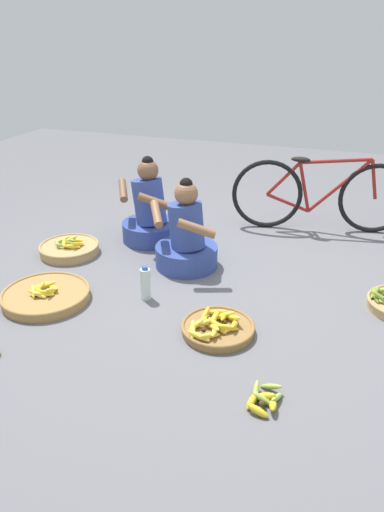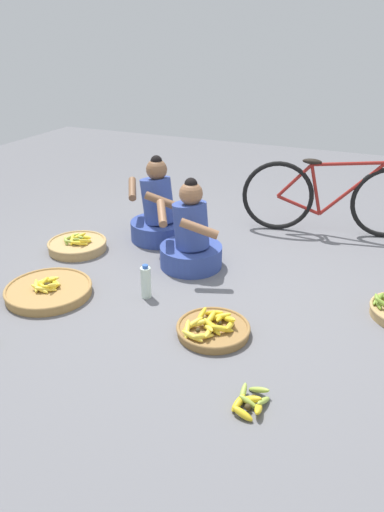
{
  "view_description": "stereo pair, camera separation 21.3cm",
  "coord_description": "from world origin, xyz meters",
  "views": [
    {
      "loc": [
        1.05,
        -3.14,
        1.84
      ],
      "look_at": [
        0.0,
        -0.2,
        0.35
      ],
      "focal_mm": 34.1,
      "sensor_mm": 36.0,
      "label": 1
    },
    {
      "loc": [
        1.25,
        -3.06,
        1.84
      ],
      "look_at": [
        0.0,
        -0.2,
        0.35
      ],
      "focal_mm": 34.1,
      "sensor_mm": 36.0,
      "label": 2
    }
  ],
  "objects": [
    {
      "name": "banana_basket_near_vendor",
      "position": [
        -1.29,
        0.18,
        0.05
      ],
      "size": [
        0.53,
        0.53,
        0.16
      ],
      "color": "tan",
      "rests_on": "ground"
    },
    {
      "name": "water_bottle",
      "position": [
        -0.32,
        -0.31,
        0.12
      ],
      "size": [
        0.08,
        0.08,
        0.26
      ],
      "color": "silver",
      "rests_on": "ground"
    },
    {
      "name": "ground_plane",
      "position": [
        0.0,
        0.0,
        0.0
      ],
      "size": [
        10.0,
        10.0,
        0.0
      ],
      "primitive_type": "plane",
      "color": "slate"
    },
    {
      "name": "vendor_woman_behind",
      "position": [
        -0.74,
        0.69,
        0.26
      ],
      "size": [
        0.67,
        0.54,
        0.8
      ],
      "color": "#334793",
      "rests_on": "ground"
    },
    {
      "name": "banana_basket_front_center",
      "position": [
        -1.01,
        -0.58,
        0.04
      ],
      "size": [
        0.65,
        0.65,
        0.15
      ],
      "color": "#A87F47",
      "rests_on": "ground"
    },
    {
      "name": "vendor_woman_front",
      "position": [
        -0.23,
        0.3,
        0.24
      ],
      "size": [
        0.68,
        0.54,
        0.76
      ],
      "color": "#334793",
      "rests_on": "ground"
    },
    {
      "name": "banana_basket_front_right",
      "position": [
        0.31,
        -0.56,
        0.04
      ],
      "size": [
        0.49,
        0.49,
        0.14
      ],
      "color": "olive",
      "rests_on": "ground"
    },
    {
      "name": "bicycle_leaning",
      "position": [
        0.71,
        1.49,
        0.36
      ],
      "size": [
        1.68,
        0.4,
        0.73
      ],
      "color": "black",
      "rests_on": "ground"
    },
    {
      "name": "loose_bananas_mid_left",
      "position": [
        0.74,
        -1.12,
        0.03
      ],
      "size": [
        0.18,
        0.27,
        0.09
      ],
      "color": "gold",
      "rests_on": "ground"
    }
  ]
}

